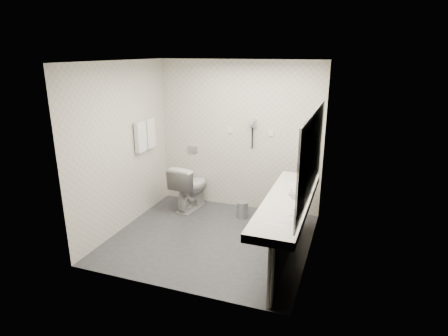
% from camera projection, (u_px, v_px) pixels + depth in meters
% --- Properties ---
extents(floor, '(2.80, 2.80, 0.00)m').
position_uv_depth(floor, '(211.00, 238.00, 5.50)').
color(floor, '#2D2E33').
rests_on(floor, ground).
extents(ceiling, '(2.80, 2.80, 0.00)m').
position_uv_depth(ceiling, '(209.00, 61.00, 4.74)').
color(ceiling, silver).
rests_on(ceiling, wall_back).
extents(wall_back, '(2.80, 0.00, 2.80)m').
position_uv_depth(wall_back, '(239.00, 136.00, 6.29)').
color(wall_back, beige).
rests_on(wall_back, floor).
extents(wall_front, '(2.80, 0.00, 2.80)m').
position_uv_depth(wall_front, '(164.00, 187.00, 3.95)').
color(wall_front, beige).
rests_on(wall_front, floor).
extents(wall_left, '(0.00, 2.60, 2.60)m').
position_uv_depth(wall_left, '(123.00, 148.00, 5.57)').
color(wall_left, beige).
rests_on(wall_left, floor).
extents(wall_right, '(0.00, 2.60, 2.60)m').
position_uv_depth(wall_right, '(314.00, 166.00, 4.67)').
color(wall_right, beige).
rests_on(wall_right, floor).
extents(vanity_counter, '(0.55, 2.20, 0.10)m').
position_uv_depth(vanity_counter, '(287.00, 203.00, 4.71)').
color(vanity_counter, silver).
rests_on(vanity_counter, floor).
extents(vanity_panel, '(0.03, 2.15, 0.75)m').
position_uv_depth(vanity_panel, '(288.00, 233.00, 4.83)').
color(vanity_panel, gray).
rests_on(vanity_panel, floor).
extents(vanity_post_near, '(0.06, 0.06, 0.75)m').
position_uv_depth(vanity_post_near, '(272.00, 278.00, 3.89)').
color(vanity_post_near, silver).
rests_on(vanity_post_near, floor).
extents(vanity_post_far, '(0.06, 0.06, 0.75)m').
position_uv_depth(vanity_post_far, '(302.00, 204.00, 5.76)').
color(vanity_post_far, silver).
rests_on(vanity_post_far, floor).
extents(mirror, '(0.02, 2.20, 1.05)m').
position_uv_depth(mirror, '(312.00, 155.00, 4.43)').
color(mirror, '#B2BCC6').
rests_on(mirror, wall_right).
extents(basin_near, '(0.40, 0.31, 0.05)m').
position_uv_depth(basin_near, '(277.00, 221.00, 4.12)').
color(basin_near, silver).
rests_on(basin_near, vanity_counter).
extents(basin_far, '(0.40, 0.31, 0.05)m').
position_uv_depth(basin_far, '(296.00, 183.00, 5.29)').
color(basin_far, silver).
rests_on(basin_far, vanity_counter).
extents(faucet_near, '(0.04, 0.04, 0.15)m').
position_uv_depth(faucet_near, '(295.00, 216.00, 4.03)').
color(faucet_near, silver).
rests_on(faucet_near, vanity_counter).
extents(faucet_far, '(0.04, 0.04, 0.15)m').
position_uv_depth(faucet_far, '(311.00, 179.00, 5.20)').
color(faucet_far, silver).
rests_on(faucet_far, vanity_counter).
extents(soap_bottle_a, '(0.05, 0.05, 0.10)m').
position_uv_depth(soap_bottle_a, '(293.00, 195.00, 4.69)').
color(soap_bottle_a, silver).
rests_on(soap_bottle_a, vanity_counter).
extents(soap_bottle_b, '(0.10, 0.10, 0.09)m').
position_uv_depth(soap_bottle_b, '(291.00, 192.00, 4.79)').
color(soap_bottle_b, silver).
rests_on(soap_bottle_b, vanity_counter).
extents(glass_left, '(0.07, 0.07, 0.11)m').
position_uv_depth(glass_left, '(310.00, 189.00, 4.88)').
color(glass_left, silver).
rests_on(glass_left, vanity_counter).
extents(glass_right, '(0.07, 0.07, 0.11)m').
position_uv_depth(glass_right, '(303.00, 187.00, 4.94)').
color(glass_right, silver).
rests_on(glass_right, vanity_counter).
extents(toilet, '(0.54, 0.83, 0.79)m').
position_uv_depth(toilet, '(190.00, 187.00, 6.43)').
color(toilet, silver).
rests_on(toilet, floor).
extents(flush_plate, '(0.18, 0.02, 0.12)m').
position_uv_depth(flush_plate, '(193.00, 150.00, 6.64)').
color(flush_plate, '#B2B5BA').
rests_on(flush_plate, wall_back).
extents(pedal_bin, '(0.21, 0.21, 0.26)m').
position_uv_depth(pedal_bin, '(243.00, 210.00, 6.14)').
color(pedal_bin, '#B2B5BA').
rests_on(pedal_bin, floor).
extents(bin_lid, '(0.19, 0.19, 0.02)m').
position_uv_depth(bin_lid, '(243.00, 202.00, 6.09)').
color(bin_lid, '#B2B5BA').
rests_on(bin_lid, pedal_bin).
extents(towel_rail, '(0.02, 0.62, 0.02)m').
position_uv_depth(towel_rail, '(144.00, 121.00, 5.96)').
color(towel_rail, silver).
rests_on(towel_rail, wall_left).
extents(towel_near, '(0.07, 0.24, 0.48)m').
position_uv_depth(towel_near, '(141.00, 137.00, 5.89)').
color(towel_near, silver).
rests_on(towel_near, towel_rail).
extents(towel_far, '(0.07, 0.24, 0.48)m').
position_uv_depth(towel_far, '(150.00, 133.00, 6.15)').
color(towel_far, silver).
rests_on(towel_far, towel_rail).
extents(dryer_cradle, '(0.10, 0.04, 0.14)m').
position_uv_depth(dryer_cradle, '(253.00, 123.00, 6.10)').
color(dryer_cradle, '#96959B').
rests_on(dryer_cradle, wall_back).
extents(dryer_barrel, '(0.08, 0.14, 0.08)m').
position_uv_depth(dryer_barrel, '(252.00, 122.00, 6.03)').
color(dryer_barrel, '#96959B').
rests_on(dryer_barrel, dryer_cradle).
extents(dryer_cord, '(0.02, 0.02, 0.35)m').
position_uv_depth(dryer_cord, '(252.00, 138.00, 6.17)').
color(dryer_cord, black).
rests_on(dryer_cord, dryer_cradle).
extents(switch_plate_a, '(0.09, 0.02, 0.09)m').
position_uv_depth(switch_plate_a, '(230.00, 130.00, 6.29)').
color(switch_plate_a, silver).
rests_on(switch_plate_a, wall_back).
extents(switch_plate_b, '(0.09, 0.02, 0.09)m').
position_uv_depth(switch_plate_b, '(271.00, 133.00, 6.07)').
color(switch_plate_b, silver).
rests_on(switch_plate_b, wall_back).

